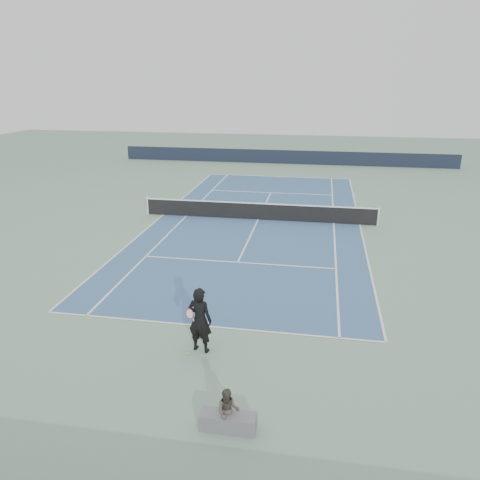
% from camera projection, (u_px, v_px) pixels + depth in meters
% --- Properties ---
extents(ground, '(80.00, 80.00, 0.00)m').
position_uv_depth(ground, '(258.00, 220.00, 25.86)').
color(ground, gray).
extents(court_surface, '(10.97, 23.77, 0.01)m').
position_uv_depth(court_surface, '(258.00, 220.00, 25.86)').
color(court_surface, '#385C86').
rests_on(court_surface, ground).
extents(tennis_net, '(12.90, 0.10, 1.07)m').
position_uv_depth(tennis_net, '(258.00, 211.00, 25.70)').
color(tennis_net, silver).
rests_on(tennis_net, ground).
extents(windscreen_far, '(30.00, 0.25, 1.20)m').
position_uv_depth(windscreen_far, '(285.00, 157.00, 42.29)').
color(windscreen_far, black).
rests_on(windscreen_far, ground).
extents(tennis_player, '(0.87, 0.67, 1.98)m').
position_uv_depth(tennis_player, '(200.00, 320.00, 13.23)').
color(tennis_player, black).
rests_on(tennis_player, ground).
extents(tennis_ball, '(0.06, 0.06, 0.06)m').
position_uv_depth(tennis_ball, '(188.00, 354.00, 13.32)').
color(tennis_ball, '#BFD72B').
rests_on(tennis_ball, ground).
extents(spectator_bench, '(1.31, 0.58, 1.08)m').
position_uv_depth(spectator_bench, '(228.00, 416.00, 10.40)').
color(spectator_bench, slate).
rests_on(spectator_bench, ground).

